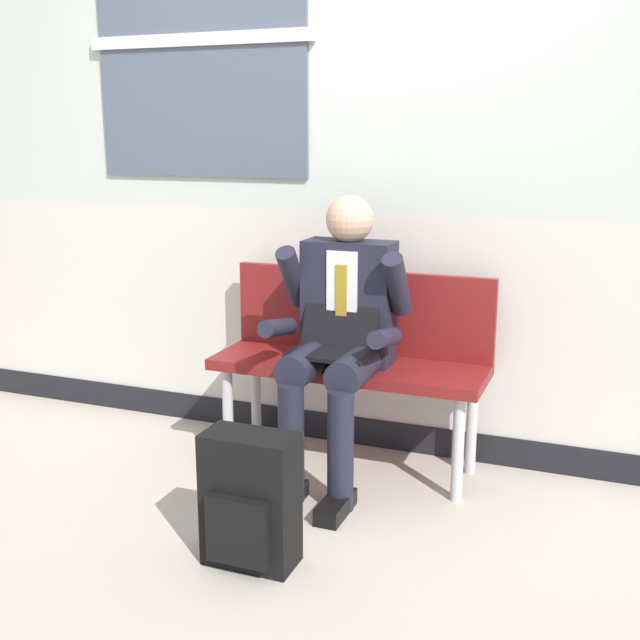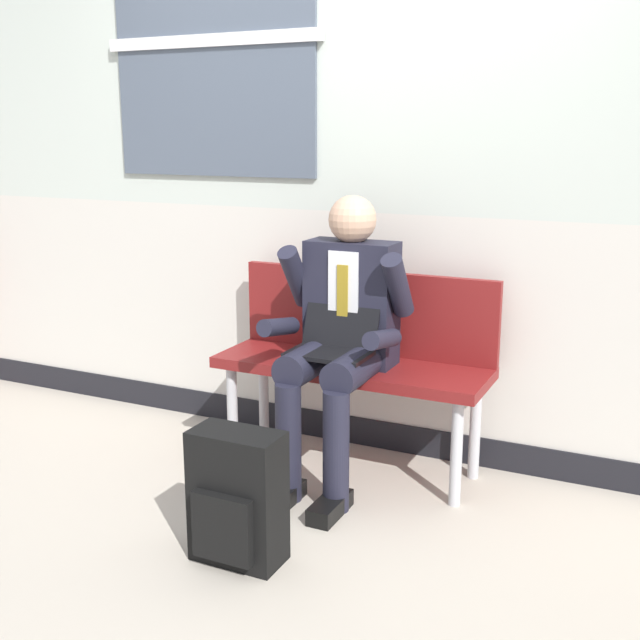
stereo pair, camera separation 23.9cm
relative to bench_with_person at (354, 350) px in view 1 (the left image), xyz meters
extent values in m
plane|color=#B2A899|center=(-0.12, -0.47, -0.55)|extent=(18.00, 18.00, 0.00)
cube|color=beige|center=(-0.12, 0.28, 1.47)|extent=(5.42, 0.12, 1.73)
cube|color=beige|center=(-0.12, 0.28, 0.10)|extent=(5.42, 0.12, 1.02)
cube|color=black|center=(-0.12, 0.28, -0.48)|extent=(5.42, 0.14, 0.14)
cube|color=#4C5666|center=(-0.88, 0.21, 1.41)|extent=(1.13, 0.02, 1.30)
cube|color=silver|center=(-0.88, 0.20, 1.41)|extent=(1.21, 0.03, 0.06)
cube|color=maroon|center=(0.00, -0.07, -0.06)|extent=(1.25, 0.42, 0.05)
cube|color=maroon|center=(0.00, 0.11, 0.16)|extent=(1.25, 0.04, 0.39)
cylinder|color=#B7B7BC|center=(-0.54, -0.22, -0.32)|extent=(0.05, 0.05, 0.47)
cylinder|color=#B7B7BC|center=(-0.54, 0.08, -0.32)|extent=(0.05, 0.05, 0.47)
cylinder|color=#B7B7BC|center=(0.54, -0.22, -0.32)|extent=(0.05, 0.05, 0.47)
cylinder|color=#B7B7BC|center=(0.54, 0.08, -0.32)|extent=(0.05, 0.05, 0.47)
cylinder|color=#1E1E2D|center=(-0.11, -0.28, 0.01)|extent=(0.15, 0.40, 0.15)
cylinder|color=#1E1E2D|center=(-0.11, -0.47, -0.29)|extent=(0.11, 0.11, 0.52)
cube|color=black|center=(-0.11, -0.53, -0.52)|extent=(0.10, 0.26, 0.07)
cylinder|color=#1E1E2D|center=(0.11, -0.28, 0.01)|extent=(0.15, 0.40, 0.15)
cylinder|color=#1E1E2D|center=(0.11, -0.47, -0.29)|extent=(0.11, 0.11, 0.52)
cube|color=black|center=(0.11, -0.53, -0.52)|extent=(0.10, 0.26, 0.07)
cube|color=#1E1E2D|center=(0.00, -0.07, 0.24)|extent=(0.40, 0.18, 0.55)
cube|color=silver|center=(0.00, -0.16, 0.29)|extent=(0.14, 0.01, 0.39)
cube|color=olive|center=(0.00, -0.17, 0.26)|extent=(0.05, 0.01, 0.33)
sphere|color=tan|center=(0.00, -0.07, 0.61)|extent=(0.21, 0.21, 0.21)
cylinder|color=#1E1E2D|center=(-0.24, -0.14, 0.35)|extent=(0.09, 0.25, 0.30)
cylinder|color=#1E1E2D|center=(-0.24, -0.31, 0.16)|extent=(0.08, 0.27, 0.12)
cylinder|color=#1E1E2D|center=(0.24, -0.14, 0.35)|extent=(0.09, 0.25, 0.30)
cylinder|color=#1E1E2D|center=(0.24, -0.31, 0.16)|extent=(0.08, 0.27, 0.12)
cube|color=black|center=(0.00, -0.31, 0.06)|extent=(0.34, 0.22, 0.02)
cube|color=black|center=(0.00, -0.18, 0.17)|extent=(0.34, 0.08, 0.21)
cube|color=black|center=(-0.05, -0.98, -0.30)|extent=(0.33, 0.18, 0.50)
cube|color=black|center=(-0.05, -1.09, -0.38)|extent=(0.23, 0.04, 0.25)
camera|label=1|loc=(1.13, -3.31, 0.98)|focal=44.34mm
camera|label=2|loc=(1.35, -3.22, 0.98)|focal=44.34mm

